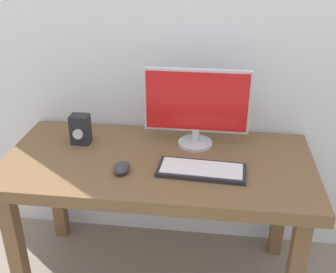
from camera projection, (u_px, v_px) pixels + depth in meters
The scene contains 6 objects.
ground_plane at pixel (159, 273), 2.21m from camera, with size 6.00×6.00×0.00m, color gray.
desk at pixel (158, 175), 1.94m from camera, with size 1.43×0.69×0.71m.
monitor at pixel (197, 105), 1.95m from camera, with size 0.50×0.17×0.38m.
keyboard_primary at pixel (202, 170), 1.79m from camera, with size 0.39×0.18×0.02m.
mouse at pixel (122, 168), 1.79m from camera, with size 0.07×0.10×0.04m, color #333338.
audio_controller at pixel (80, 129), 2.01m from camera, with size 0.09×0.08×0.15m.
Camera 1 is at (0.26, -1.63, 1.65)m, focal length 43.91 mm.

